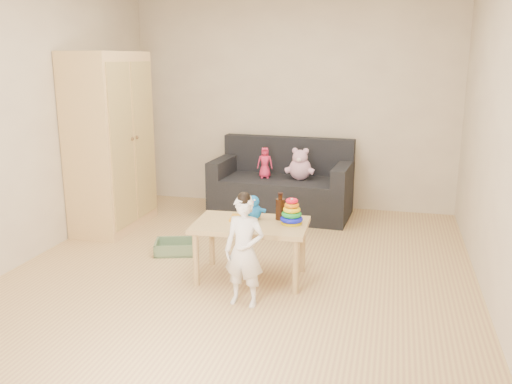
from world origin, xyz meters
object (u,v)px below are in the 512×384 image
(play_table, at_px, (251,251))
(wardrobe, at_px, (111,142))
(toddler, at_px, (244,252))
(sofa, at_px, (281,196))

(play_table, bearing_deg, wardrobe, 150.43)
(play_table, relative_size, toddler, 1.12)
(wardrobe, relative_size, toddler, 2.26)
(sofa, relative_size, toddler, 1.92)
(wardrobe, height_order, sofa, wardrobe)
(sofa, height_order, toddler, toddler)
(wardrobe, xyz_separation_m, toddler, (1.93, -1.54, -0.53))
(sofa, relative_size, play_table, 1.71)
(sofa, xyz_separation_m, toddler, (0.22, -2.44, 0.19))
(toddler, bearing_deg, sofa, 101.04)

